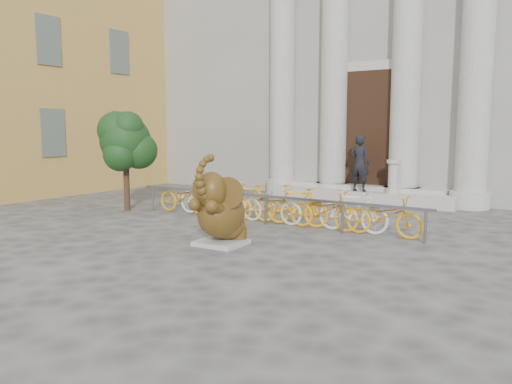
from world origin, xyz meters
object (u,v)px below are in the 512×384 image
Objects in this scene: bike_rack at (271,203)px; tree at (126,142)px; elephant_statue at (220,212)px; pedestrian at (360,163)px.

tree is at bearing -172.85° from bike_rack.
pedestrian is at bearing 87.39° from elephant_statue.
pedestrian reaches higher than bike_rack.
elephant_statue is at bearing 92.12° from pedestrian.
elephant_statue is 5.43m from tree.
pedestrian is (0.15, 7.14, 0.59)m from elephant_statue.
bike_rack is (-0.38, 2.61, -0.17)m from elephant_statue.
bike_rack is at bearing 86.71° from pedestrian.
bike_rack is at bearing 96.80° from elephant_statue.
bike_rack is 4.46× the size of pedestrian.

